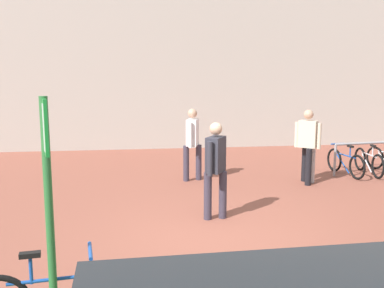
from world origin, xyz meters
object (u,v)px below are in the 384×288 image
bollard_steel (312,164)px  person_shirt_blue (192,140)px  parking_sign_post (48,183)px  person_shirt_white (307,142)px  person_suited_navy (216,164)px

bollard_steel → person_shirt_blue: size_ratio=0.52×
parking_sign_post → person_shirt_white: size_ratio=1.38×
person_shirt_white → bollard_steel: bearing=14.4°
parking_sign_post → bollard_steel: 7.48m
parking_sign_post → person_shirt_blue: size_ratio=1.38×
person_shirt_white → parking_sign_post: bearing=-131.0°
person_shirt_white → person_suited_navy: size_ratio=1.00×
parking_sign_post → person_shirt_blue: 6.51m
person_shirt_white → person_shirt_blue: bearing=166.7°
person_suited_navy → bollard_steel: bearing=40.0°
bollard_steel → person_suited_navy: person_suited_navy is taller
person_shirt_white → person_suited_navy: same height
person_shirt_blue → person_shirt_white: bearing=-13.3°
parking_sign_post → person_shirt_blue: (2.19, 6.11, -0.57)m
bollard_steel → parking_sign_post: bearing=-131.7°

